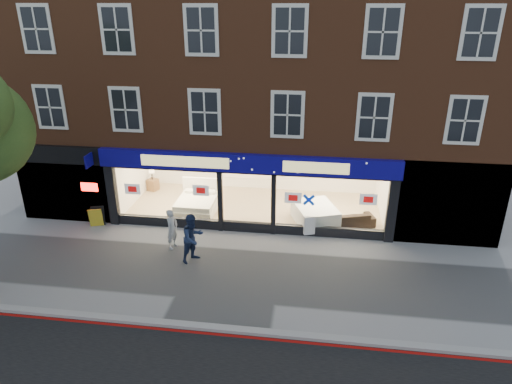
% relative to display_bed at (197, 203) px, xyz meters
% --- Properties ---
extents(ground, '(120.00, 120.00, 0.00)m').
position_rel_display_bed_xyz_m(ground, '(2.41, -4.55, -0.43)').
color(ground, gray).
rests_on(ground, ground).
extents(kerb_line, '(60.00, 0.10, 0.01)m').
position_rel_display_bed_xyz_m(kerb_line, '(2.41, -7.65, -0.42)').
color(kerb_line, '#8C0A07').
rests_on(kerb_line, ground).
extents(kerb_stone, '(60.00, 0.25, 0.12)m').
position_rel_display_bed_xyz_m(kerb_stone, '(2.41, -7.45, -0.37)').
color(kerb_stone, gray).
rests_on(kerb_stone, ground).
extents(showroom_floor, '(11.00, 4.50, 0.10)m').
position_rel_display_bed_xyz_m(showroom_floor, '(2.41, 0.70, -0.38)').
color(showroom_floor, tan).
rests_on(showroom_floor, ground).
extents(building, '(19.00, 8.26, 10.30)m').
position_rel_display_bed_xyz_m(building, '(2.39, 2.39, 6.24)').
color(building, brown).
rests_on(building, ground).
extents(display_bed, '(1.73, 2.07, 1.16)m').
position_rel_display_bed_xyz_m(display_bed, '(0.00, 0.00, 0.00)').
color(display_bed, white).
rests_on(display_bed, showroom_floor).
extents(bedside_table, '(0.57, 0.57, 0.55)m').
position_rel_display_bed_xyz_m(bedside_table, '(-2.69, 1.91, -0.05)').
color(bedside_table, brown).
rests_on(bedside_table, showroom_floor).
extents(mattress_stack, '(2.08, 2.32, 0.75)m').
position_rel_display_bed_xyz_m(mattress_stack, '(5.08, -0.55, 0.05)').
color(mattress_stack, silver).
rests_on(mattress_stack, showroom_floor).
extents(sofa, '(2.20, 1.39, 0.60)m').
position_rel_display_bed_xyz_m(sofa, '(6.42, -0.65, -0.03)').
color(sofa, black).
rests_on(sofa, showroom_floor).
extents(a_board, '(0.62, 0.49, 0.82)m').
position_rel_display_bed_xyz_m(a_board, '(-3.73, -1.85, -0.02)').
color(a_board, gold).
rests_on(a_board, ground).
extents(pedestrian_grey, '(0.51, 0.64, 1.53)m').
position_rel_display_bed_xyz_m(pedestrian_grey, '(-0.13, -3.12, 0.34)').
color(pedestrian_grey, '#A4A7AC').
rests_on(pedestrian_grey, ground).
extents(pedestrian_blue, '(1.05, 1.10, 1.79)m').
position_rel_display_bed_xyz_m(pedestrian_blue, '(0.88, -3.91, 0.47)').
color(pedestrian_blue, '#182344').
rests_on(pedestrian_blue, ground).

